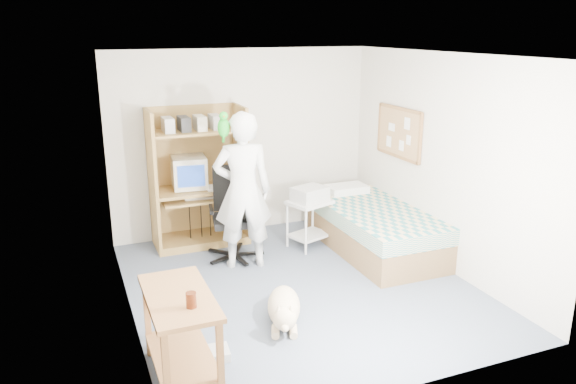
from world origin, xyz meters
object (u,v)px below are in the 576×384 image
object	(u,v)px
side_desk	(180,324)
office_chair	(233,226)
bed	(374,229)
dog	(284,308)
person	(243,191)
printer_cart	(309,216)
computer_hutch	(198,183)

from	to	relation	value
side_desk	office_chair	bearing A→B (deg)	63.96
bed	side_desk	bearing A→B (deg)	-147.50
bed	office_chair	xyz separation A→B (m)	(-1.73, 0.48, 0.11)
bed	dog	size ratio (longest dim) A/B	2.13
bed	person	size ratio (longest dim) A/B	1.08
side_desk	dog	size ratio (longest dim) A/B	1.05
person	printer_cart	world-z (taller)	person
side_desk	dog	xyz separation A→B (m)	(1.09, 0.52, -0.33)
computer_hutch	side_desk	bearing A→B (deg)	-106.14
side_desk	printer_cart	distance (m)	3.10
computer_hutch	bed	distance (m)	2.35
person	dog	distance (m)	1.66
side_desk	dog	world-z (taller)	side_desk
office_chair	bed	bearing A→B (deg)	-4.42
person	computer_hutch	bearing A→B (deg)	-60.67
side_desk	bed	bearing A→B (deg)	32.50
person	office_chair	bearing A→B (deg)	-71.80
office_chair	dog	world-z (taller)	office_chair
printer_cart	person	bearing A→B (deg)	175.45
bed	person	bearing A→B (deg)	174.17
office_chair	side_desk	bearing A→B (deg)	-104.85
bed	dog	bearing A→B (deg)	-143.60
computer_hutch	person	size ratio (longest dim) A/B	0.97
printer_cart	bed	bearing A→B (deg)	-50.41
computer_hutch	side_desk	distance (m)	3.08
computer_hutch	person	distance (m)	1.01
computer_hutch	person	bearing A→B (deg)	-71.86
person	dog	world-z (taller)	person
computer_hutch	bed	size ratio (longest dim) A/B	0.89
bed	dog	xyz separation A→B (m)	(-1.76, -1.30, -0.13)
office_chair	printer_cart	bearing A→B (deg)	8.25
computer_hutch	office_chair	bearing A→B (deg)	-66.88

